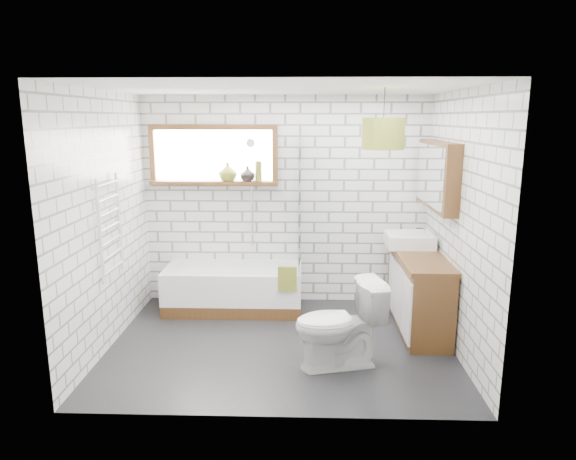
{
  "coord_description": "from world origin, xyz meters",
  "views": [
    {
      "loc": [
        0.23,
        -4.82,
        2.24
      ],
      "look_at": [
        0.07,
        0.25,
        1.13
      ],
      "focal_mm": 32.0,
      "sensor_mm": 36.0,
      "label": 1
    }
  ],
  "objects_px": {
    "vanity": "(418,291)",
    "pendant": "(383,133)",
    "toilet": "(339,324)",
    "bathtub": "(234,288)",
    "basin": "(409,240)"
  },
  "relations": [
    {
      "from": "vanity",
      "to": "basin",
      "type": "relative_size",
      "value": 2.81
    },
    {
      "from": "vanity",
      "to": "pendant",
      "type": "distance_m",
      "value": 1.88
    },
    {
      "from": "bathtub",
      "to": "pendant",
      "type": "bearing_deg",
      "value": -35.25
    },
    {
      "from": "bathtub",
      "to": "vanity",
      "type": "height_order",
      "value": "vanity"
    },
    {
      "from": "basin",
      "to": "bathtub",
      "type": "bearing_deg",
      "value": 176.04
    },
    {
      "from": "bathtub",
      "to": "pendant",
      "type": "distance_m",
      "value": 2.63
    },
    {
      "from": "vanity",
      "to": "pendant",
      "type": "xyz_separation_m",
      "value": [
        -0.54,
        -0.62,
        1.69
      ]
    },
    {
      "from": "pendant",
      "to": "vanity",
      "type": "bearing_deg",
      "value": 49.23
    },
    {
      "from": "toilet",
      "to": "pendant",
      "type": "height_order",
      "value": "pendant"
    },
    {
      "from": "basin",
      "to": "toilet",
      "type": "height_order",
      "value": "basin"
    },
    {
      "from": "basin",
      "to": "pendant",
      "type": "distance_m",
      "value": 1.6
    },
    {
      "from": "toilet",
      "to": "pendant",
      "type": "distance_m",
      "value": 1.77
    },
    {
      "from": "bathtub",
      "to": "toilet",
      "type": "distance_m",
      "value": 1.82
    },
    {
      "from": "basin",
      "to": "toilet",
      "type": "relative_size",
      "value": 0.63
    },
    {
      "from": "bathtub",
      "to": "basin",
      "type": "bearing_deg",
      "value": -3.96
    }
  ]
}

